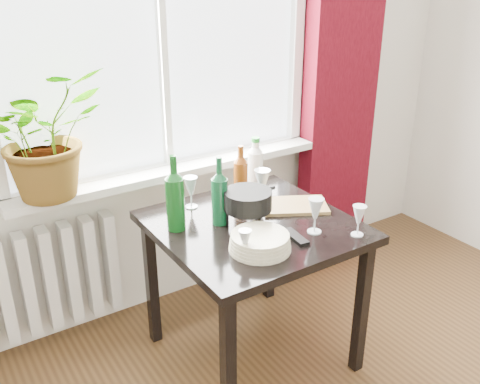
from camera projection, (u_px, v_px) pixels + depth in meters
window at (159, 13)px, 2.54m from camera, size 1.72×0.08×1.62m
windowsill at (174, 169)px, 2.80m from camera, size 1.72×0.20×0.04m
curtain at (343, 59)px, 3.15m from camera, size 0.50×0.12×2.56m
radiator at (38, 282)px, 2.63m from camera, size 0.80×0.10×0.55m
table at (253, 241)px, 2.46m from camera, size 0.85×0.85×0.74m
potted_plant at (45, 134)px, 2.34m from camera, size 0.62×0.57×0.58m
wine_bottle_left at (175, 192)px, 2.30m from camera, size 0.09×0.09×0.35m
wine_bottle_right at (219, 191)px, 2.36m from camera, size 0.08×0.08×0.32m
bottle_amber at (241, 172)px, 2.61m from camera, size 0.08×0.08×0.29m
cleaning_bottle at (255, 163)px, 2.75m from camera, size 0.08×0.08×0.27m
wineglass_front_right at (315, 215)px, 2.31m from camera, size 0.08×0.08×0.17m
wineglass_far_right at (359, 220)px, 2.29m from camera, size 0.07×0.07×0.14m
wineglass_back_center at (262, 187)px, 2.57m from camera, size 0.09×0.09×0.19m
wineglass_back_left at (191, 192)px, 2.55m from camera, size 0.08×0.08×0.16m
wineglass_front_left at (245, 244)px, 2.11m from camera, size 0.06×0.06×0.13m
plate_stack at (260, 242)px, 2.19m from camera, size 0.33×0.33×0.07m
fondue_pot at (248, 208)px, 2.37m from camera, size 0.31×0.29×0.17m
tv_remote at (295, 237)px, 2.29m from camera, size 0.06×0.16×0.02m
cutting_board at (295, 206)px, 2.57m from camera, size 0.37×0.32×0.02m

